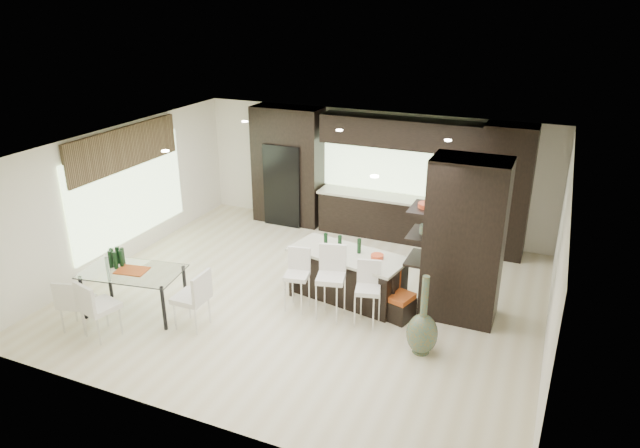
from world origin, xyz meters
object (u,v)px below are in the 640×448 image
at_px(floor_vase, 423,315).
at_px(chair_end, 191,302).
at_px(stool_mid, 331,291).
at_px(chair_far, 77,305).
at_px(chair_near, 101,310).
at_px(stool_left, 297,286).
at_px(dining_table, 135,292).
at_px(kitchen_island, 347,275).
at_px(bench, 380,299).
at_px(stool_right, 367,301).

xyz_separation_m(floor_vase, chair_end, (-3.56, -0.75, -0.18)).
bearing_deg(stool_mid, chair_far, -165.70).
distance_m(stool_mid, chair_end, 2.24).
bearing_deg(chair_near, chair_far, -167.73).
height_order(stool_left, chair_far, stool_left).
xyz_separation_m(stool_left, chair_far, (-2.95, -1.92, -0.02)).
xyz_separation_m(stool_mid, chair_end, (-1.93, -1.13, -0.05)).
height_order(dining_table, chair_near, chair_near).
xyz_separation_m(stool_mid, chair_far, (-3.57, -1.89, -0.08)).
height_order(kitchen_island, bench, kitchen_island).
bearing_deg(dining_table, floor_vase, -0.44).
distance_m(stool_mid, bench, 0.91).
xyz_separation_m(dining_table, chair_near, (0.00, -0.78, 0.06)).
height_order(kitchen_island, dining_table, kitchen_island).
relative_size(stool_left, stool_mid, 0.87).
height_order(stool_mid, dining_table, stool_mid).
height_order(stool_right, chair_far, stool_right).
height_order(stool_mid, chair_far, stool_mid).
distance_m(dining_table, chair_near, 0.78).
bearing_deg(stool_left, chair_far, -157.43).
xyz_separation_m(stool_left, stool_right, (1.25, -0.00, 0.00)).
distance_m(stool_right, dining_table, 3.87).
height_order(chair_far, chair_end, chair_end).
height_order(stool_left, stool_right, same).
bearing_deg(stool_left, chair_end, -148.97).
height_order(dining_table, chair_end, chair_end).
bearing_deg(chair_near, dining_table, 104.30).
relative_size(kitchen_island, stool_right, 2.33).
bearing_deg(stool_right, chair_near, -166.25).
bearing_deg(bench, chair_near, -130.70).
distance_m(stool_left, stool_right, 1.25).
height_order(stool_right, bench, stool_right).
height_order(stool_mid, floor_vase, floor_vase).
relative_size(floor_vase, dining_table, 0.79).
bearing_deg(bench, dining_table, -139.84).
bearing_deg(stool_mid, kitchen_island, 76.37).
relative_size(stool_right, chair_near, 0.97).
relative_size(floor_vase, chair_near, 1.41).
bearing_deg(kitchen_island, chair_end, -124.95).
height_order(floor_vase, chair_far, floor_vase).
bearing_deg(kitchen_island, floor_vase, -24.53).
bearing_deg(bench, stool_left, -143.05).
bearing_deg(chair_far, chair_end, 11.56).
bearing_deg(kitchen_island, stool_right, -38.79).
bearing_deg(bench, stool_right, -81.59).
height_order(stool_mid, chair_near, stool_mid).
relative_size(kitchen_island, bench, 1.76).
bearing_deg(kitchen_island, stool_mid, -79.33).
height_order(chair_near, chair_end, chair_end).
xyz_separation_m(stool_left, chair_near, (-2.44, -1.94, 0.02)).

